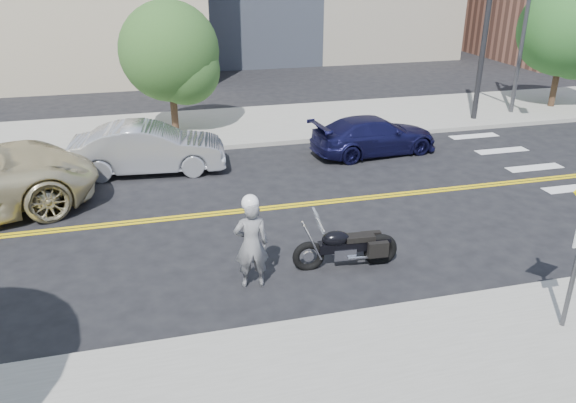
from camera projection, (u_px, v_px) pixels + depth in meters
The scene contains 9 objects.
ground_plane at pixel (250, 210), 14.25m from camera, with size 120.00×120.00×0.00m, color black.
sidewalk_far at pixel (212, 128), 20.88m from camera, with size 60.00×5.00×0.15m, color #9E9B91.
lamp_post at pixel (528, 8), 21.10m from camera, with size 0.16×0.16×8.00m, color #4C4C51.
motorcyclist at pixel (251, 242), 10.62m from camera, with size 0.69×0.49×1.92m.
motorcycle at pixel (347, 238), 11.44m from camera, with size 2.14×0.65×1.30m, color black, non-canonical shape.
parked_car_silver at pixel (149, 148), 16.52m from camera, with size 1.55×4.44×1.46m, color #B3B6BB.
parked_car_blue at pixel (374, 135), 18.15m from camera, with size 1.70×4.18×1.21m, color #161642.
tree_far_a at pixel (169, 51), 19.13m from camera, with size 3.41×3.41×4.65m.
tree_far_b at pixel (565, 29), 22.37m from camera, with size 3.70×3.70×5.12m.
Camera 1 is at (-2.31, -12.80, 5.91)m, focal length 35.00 mm.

